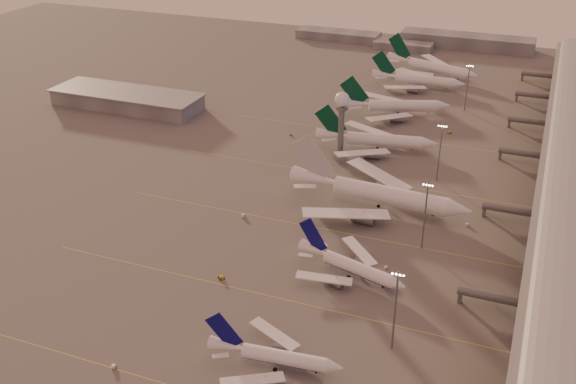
% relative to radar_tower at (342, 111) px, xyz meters
% --- Properties ---
extents(ground, '(700.00, 700.00, 0.00)m').
position_rel_radar_tower_xyz_m(ground, '(-5.00, -120.00, -20.95)').
color(ground, '#5D5B5B').
rests_on(ground, ground).
extents(taxiway_markings, '(180.00, 185.25, 0.02)m').
position_rel_radar_tower_xyz_m(taxiway_markings, '(25.00, -64.00, -20.94)').
color(taxiway_markings, '#D0CA49').
rests_on(taxiway_markings, ground).
extents(hangar, '(82.00, 27.00, 8.50)m').
position_rel_radar_tower_xyz_m(hangar, '(-125.00, 20.00, -16.63)').
color(hangar, slate).
rests_on(hangar, ground).
extents(radar_tower, '(6.40, 6.40, 31.10)m').
position_rel_radar_tower_xyz_m(radar_tower, '(0.00, 0.00, 0.00)').
color(radar_tower, slate).
rests_on(radar_tower, ground).
extents(mast_a, '(3.60, 0.56, 25.00)m').
position_rel_radar_tower_xyz_m(mast_a, '(53.00, -120.00, -7.21)').
color(mast_a, slate).
rests_on(mast_a, ground).
extents(mast_b, '(3.60, 0.56, 25.00)m').
position_rel_radar_tower_xyz_m(mast_b, '(50.00, -65.00, -7.21)').
color(mast_b, slate).
rests_on(mast_b, ground).
extents(mast_c, '(3.60, 0.56, 25.00)m').
position_rel_radar_tower_xyz_m(mast_c, '(45.00, -10.00, -7.21)').
color(mast_c, slate).
rests_on(mast_c, ground).
extents(mast_d, '(3.60, 0.56, 25.00)m').
position_rel_radar_tower_xyz_m(mast_d, '(43.00, 80.00, -7.21)').
color(mast_d, slate).
rests_on(mast_d, ground).
extents(distant_horizon, '(165.00, 37.50, 9.00)m').
position_rel_radar_tower_xyz_m(distant_horizon, '(-2.38, 205.14, -17.06)').
color(distant_horizon, slate).
rests_on(distant_horizon, ground).
extents(narrowbody_near, '(37.39, 29.72, 14.62)m').
position_rel_radar_tower_xyz_m(narrowbody_near, '(26.08, -138.76, -17.99)').
color(narrowbody_near, white).
rests_on(narrowbody_near, ground).
extents(narrowbody_mid, '(39.27, 30.89, 15.75)m').
position_rel_radar_tower_xyz_m(narrowbody_mid, '(32.19, -90.42, -17.76)').
color(narrowbody_mid, white).
rests_on(narrowbody_mid, ground).
extents(widebody_white, '(71.94, 57.48, 25.30)m').
position_rel_radar_tower_xyz_m(widebody_white, '(28.38, -41.96, -16.56)').
color(widebody_white, white).
rests_on(widebody_white, ground).
extents(greentail_a, '(55.36, 44.35, 20.25)m').
position_rel_radar_tower_xyz_m(greentail_a, '(13.02, 12.60, -17.37)').
color(greentail_a, white).
rests_on(greentail_a, ground).
extents(greentail_b, '(54.81, 43.49, 20.79)m').
position_rel_radar_tower_xyz_m(greentail_b, '(10.58, 60.80, -17.28)').
color(greentail_b, white).
rests_on(greentail_b, ground).
extents(greentail_c, '(54.16, 43.73, 19.67)m').
position_rel_radar_tower_xyz_m(greentail_c, '(11.89, 109.62, -17.48)').
color(greentail_c, white).
rests_on(greentail_c, ground).
extents(greentail_d, '(59.16, 46.99, 22.32)m').
position_rel_radar_tower_xyz_m(greentail_d, '(14.53, 136.25, -17.01)').
color(greentail_d, white).
rests_on(greentail_d, ground).
extents(gsv_truck_a, '(5.54, 3.84, 2.11)m').
position_rel_radar_tower_xyz_m(gsv_truck_a, '(-12.76, -154.68, -19.87)').
color(gsv_truck_a, white).
rests_on(gsv_truck_a, ground).
extents(gsv_tug_mid, '(4.39, 4.26, 1.09)m').
position_rel_radar_tower_xyz_m(gsv_tug_mid, '(-5.44, -107.27, -20.39)').
color(gsv_tug_mid, gold).
rests_on(gsv_tug_mid, ground).
extents(gsv_truck_b, '(5.16, 3.48, 1.96)m').
position_rel_radar_tower_xyz_m(gsv_truck_b, '(42.19, -82.05, -19.95)').
color(gsv_truck_b, white).
rests_on(gsv_truck_b, ground).
extents(gsv_truck_c, '(6.52, 4.00, 2.48)m').
position_rel_radar_tower_xyz_m(gsv_truck_c, '(-15.75, -67.63, -19.68)').
color(gsv_truck_c, white).
rests_on(gsv_truck_c, ground).
extents(gsv_catering_b, '(5.37, 3.30, 4.10)m').
position_rel_radar_tower_xyz_m(gsv_catering_b, '(62.50, -43.82, -18.90)').
color(gsv_catering_b, white).
rests_on(gsv_catering_b, ground).
extents(gsv_tug_far, '(2.72, 3.97, 1.05)m').
position_rel_radar_tower_xyz_m(gsv_tug_far, '(6.47, -25.55, -20.41)').
color(gsv_tug_far, white).
rests_on(gsv_tug_far, ground).
extents(gsv_truck_d, '(3.39, 5.18, 1.97)m').
position_rel_radar_tower_xyz_m(gsv_truck_d, '(-29.40, 14.50, -19.95)').
color(gsv_truck_d, slate).
rests_on(gsv_truck_d, ground).
extents(gsv_tug_hangar, '(3.40, 2.11, 0.95)m').
position_rel_radar_tower_xyz_m(gsv_tug_hangar, '(41.14, 44.52, -20.46)').
color(gsv_tug_hangar, gold).
rests_on(gsv_tug_hangar, ground).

